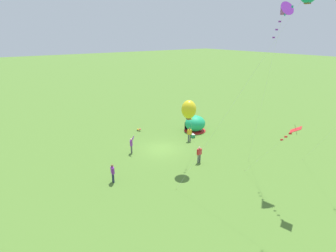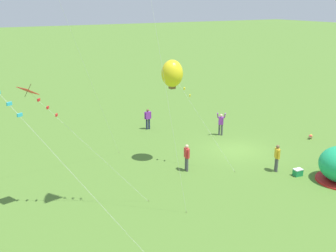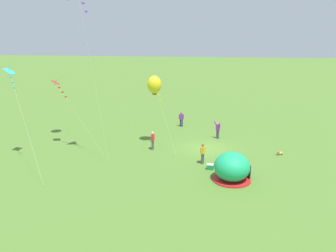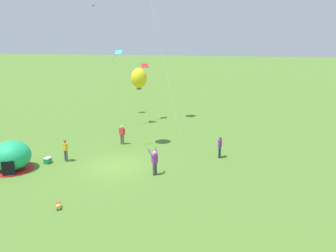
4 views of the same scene
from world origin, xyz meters
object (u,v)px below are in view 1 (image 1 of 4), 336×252
at_px(popup_tent, 195,124).
at_px(person_center_field, 113,172).
at_px(toddler_crawling, 139,130).
at_px(kite_purple, 284,12).
at_px(person_watching_sky, 189,134).
at_px(kite_red, 292,132).
at_px(person_with_toddler, 199,154).
at_px(kite_yellow, 189,109).
at_px(person_flying_kite, 131,145).
at_px(cooler_box, 193,136).

bearing_deg(popup_tent, person_center_field, 20.92).
distance_m(toddler_crawling, person_center_field, 12.78).
bearing_deg(kite_purple, person_center_field, -27.96).
bearing_deg(kite_purple, person_watching_sky, -85.17).
bearing_deg(kite_red, person_with_toddler, -86.97).
distance_m(toddler_crawling, person_watching_sky, 7.37).
bearing_deg(kite_yellow, popup_tent, -135.52).
bearing_deg(person_flying_kite, person_center_field, 45.97).
relative_size(popup_tent, kite_red, 0.44).
bearing_deg(kite_red, popup_tent, -108.38).
xyz_separation_m(cooler_box, person_with_toddler, (3.92, 5.44, 0.74)).
height_order(person_watching_sky, kite_yellow, kite_yellow).
height_order(cooler_box, person_center_field, person_center_field).
height_order(popup_tent, cooler_box, popup_tent).
xyz_separation_m(person_center_field, person_flying_kite, (-4.13, -4.28, 0.03)).
bearing_deg(person_with_toddler, toddler_crawling, -88.20).
xyz_separation_m(popup_tent, person_watching_sky, (2.91, 2.29, -0.03)).
bearing_deg(person_with_toddler, kite_purple, 126.67).
bearing_deg(person_flying_kite, toddler_crawling, -126.40).
bearing_deg(cooler_box, person_with_toddler, 54.21).
xyz_separation_m(popup_tent, person_flying_kite, (10.10, 1.17, 0.00)).
bearing_deg(person_center_field, kite_yellow, 165.99).
distance_m(popup_tent, kite_purple, 17.61).
relative_size(popup_tent, person_watching_sky, 1.63).
xyz_separation_m(cooler_box, person_flying_kite, (8.34, -0.45, 0.78)).
relative_size(cooler_box, kite_yellow, 0.08).
height_order(toddler_crawling, person_center_field, person_center_field).
bearing_deg(popup_tent, kite_yellow, 44.48).
bearing_deg(person_center_field, person_with_toddler, 169.29).
height_order(popup_tent, person_center_field, popup_tent).
bearing_deg(kite_red, toddler_crawling, -87.67).
bearing_deg(popup_tent, kite_red, 71.62).
bearing_deg(person_watching_sky, kite_purple, 94.83).
bearing_deg(popup_tent, person_watching_sky, 38.19).
xyz_separation_m(cooler_box, person_watching_sky, (1.14, 0.67, 0.74)).
bearing_deg(toddler_crawling, person_with_toddler, 91.80).
distance_m(person_with_toddler, person_watching_sky, 5.53).
height_order(person_flying_kite, kite_red, kite_red).
height_order(person_with_toddler, kite_red, kite_red).
relative_size(person_with_toddler, kite_yellow, 0.26).
height_order(cooler_box, person_watching_sky, person_watching_sky).
bearing_deg(person_with_toddler, person_center_field, -10.71).
bearing_deg(kite_purple, kite_red, 50.82).
height_order(person_flying_kite, kite_yellow, kite_yellow).
bearing_deg(kite_red, person_flying_kite, -71.51).
distance_m(cooler_box, person_watching_sky, 1.52).
xyz_separation_m(popup_tent, person_with_toddler, (5.69, 7.06, -0.03)).
relative_size(popup_tent, toddler_crawling, 5.30).
bearing_deg(kite_yellow, person_watching_sky, -131.98).
distance_m(person_flying_kite, kite_yellow, 8.20).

